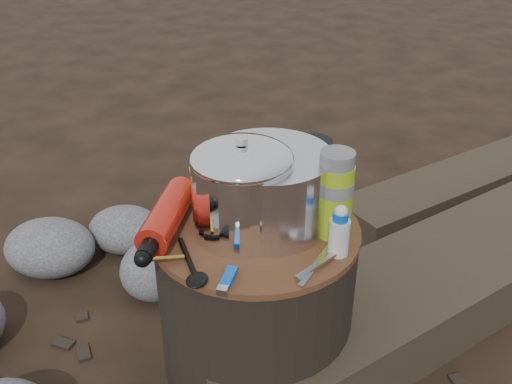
% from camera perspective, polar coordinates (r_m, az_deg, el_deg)
% --- Properties ---
extents(ground, '(60.00, 60.00, 0.00)m').
position_cam_1_polar(ground, '(1.47, 0.00, -16.50)').
color(ground, black).
rests_on(ground, ground).
extents(stump, '(0.43, 0.43, 0.40)m').
position_cam_1_polar(stump, '(1.33, 0.00, -10.61)').
color(stump, black).
rests_on(stump, ground).
extents(rock_ring, '(0.44, 0.95, 0.19)m').
position_cam_1_polar(rock_ring, '(1.56, -19.24, -10.52)').
color(rock_ring, '#58585C').
rests_on(rock_ring, ground).
extents(log_main, '(1.50, 1.60, 0.16)m').
position_cam_1_polar(log_main, '(1.80, 22.15, -5.67)').
color(log_main, '#332A1E').
rests_on(log_main, ground).
extents(log_small, '(0.94, 0.96, 0.09)m').
position_cam_1_polar(log_small, '(2.26, 20.35, 1.17)').
color(log_small, '#332A1E').
rests_on(log_small, ground).
extents(foil_windscreen, '(0.26, 0.26, 0.16)m').
position_cam_1_polar(foil_windscreen, '(1.19, 1.21, 0.32)').
color(foil_windscreen, silver).
rests_on(foil_windscreen, stump).
extents(camping_pot, '(0.20, 0.20, 0.20)m').
position_cam_1_polar(camping_pot, '(1.15, -1.36, 0.30)').
color(camping_pot, silver).
rests_on(camping_pot, stump).
extents(fuel_bottle, '(0.08, 0.27, 0.07)m').
position_cam_1_polar(fuel_bottle, '(1.20, -8.72, -2.31)').
color(fuel_bottle, red).
rests_on(fuel_bottle, stump).
extents(thermos, '(0.07, 0.07, 0.18)m').
position_cam_1_polar(thermos, '(1.16, 7.70, -0.23)').
color(thermos, '#8BAF15').
rests_on(thermos, stump).
extents(travel_mug, '(0.09, 0.09, 0.13)m').
position_cam_1_polar(travel_mug, '(1.30, 5.32, 2.27)').
color(travel_mug, black).
rests_on(travel_mug, stump).
extents(stuff_sack, '(0.15, 0.13, 0.11)m').
position_cam_1_polar(stuff_sack, '(1.33, -3.31, 2.35)').
color(stuff_sack, '#EEBA08').
rests_on(stuff_sack, stump).
extents(food_pouch, '(0.10, 0.04, 0.13)m').
position_cam_1_polar(food_pouch, '(1.33, 2.83, 2.82)').
color(food_pouch, '#15194F').
rests_on(food_pouch, stump).
extents(lighter, '(0.02, 0.07, 0.01)m').
position_cam_1_polar(lighter, '(1.07, -2.71, -8.35)').
color(lighter, blue).
rests_on(lighter, stump).
extents(pot_grabber, '(0.09, 0.14, 0.01)m').
position_cam_1_polar(pot_grabber, '(1.10, 5.84, -7.05)').
color(pot_grabber, '#B8B8BD').
rests_on(pot_grabber, stump).
extents(spork, '(0.11, 0.15, 0.01)m').
position_cam_1_polar(spork, '(1.12, -6.69, -6.39)').
color(spork, black).
rests_on(spork, stump).
extents(squeeze_bottle, '(0.04, 0.04, 0.10)m').
position_cam_1_polar(squeeze_bottle, '(1.12, 8.13, -3.96)').
color(squeeze_bottle, silver).
rests_on(squeeze_bottle, stump).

